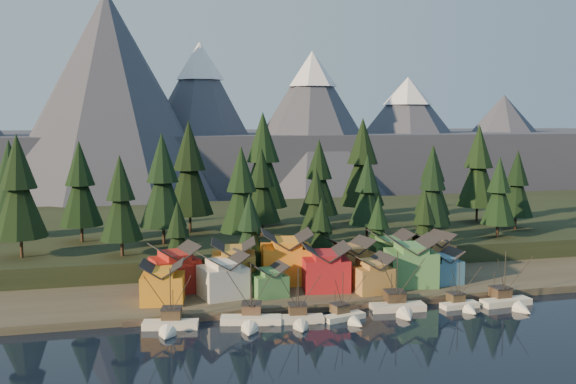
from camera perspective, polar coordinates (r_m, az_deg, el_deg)
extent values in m
plane|color=black|center=(113.66, 6.57, -12.59)|extent=(500.00, 500.00, 0.00)
cube|color=#3A352A|center=(149.97, 1.14, -7.51)|extent=(400.00, 50.00, 1.50)
cube|color=black|center=(197.15, -2.69, -3.44)|extent=(420.00, 100.00, 6.00)
cube|color=#4E4137|center=(128.32, 3.93, -10.08)|extent=(80.00, 4.00, 1.00)
cube|color=#4F5366|center=(343.22, -7.67, 2.79)|extent=(560.00, 160.00, 30.00)
cone|color=#4F5366|center=(280.54, -15.61, 7.91)|extent=(100.00, 100.00, 90.00)
cone|color=#4F5366|center=(300.20, -7.78, 6.27)|extent=(80.00, 80.00, 72.00)
cone|color=white|center=(301.34, -7.86, 11.48)|extent=(22.40, 22.40, 17.28)
cone|color=#4F5366|center=(298.23, 2.13, 5.94)|extent=(84.00, 84.00, 68.00)
cone|color=white|center=(299.07, 2.15, 10.89)|extent=(23.52, 23.52, 16.32)
cone|color=#4F5366|center=(332.57, 10.52, 5.03)|extent=(92.00, 92.00, 58.00)
cone|color=white|center=(332.76, 10.60, 8.83)|extent=(25.76, 25.76, 13.92)
cone|color=#4F5366|center=(368.48, 18.52, 4.32)|extent=(88.00, 88.00, 50.00)
cube|color=silver|center=(118.72, -10.40, -11.63)|extent=(10.26, 5.10, 1.72)
cone|color=silver|center=(113.66, -10.77, -12.47)|extent=(3.83, 3.93, 3.23)
cube|color=black|center=(118.92, -10.39, -11.92)|extent=(10.51, 5.20, 0.38)
cube|color=#463725|center=(119.91, -10.30, -10.60)|extent=(4.01, 3.84, 1.94)
cube|color=#262424|center=(119.60, -10.31, -10.11)|extent=(4.26, 4.10, 0.22)
cylinder|color=black|center=(117.66, -10.42, -8.92)|extent=(0.19, 0.19, 9.68)
cylinder|color=black|center=(121.41, -10.18, -9.64)|extent=(0.15, 0.15, 4.73)
cube|color=white|center=(119.61, -3.30, -11.38)|extent=(11.49, 5.78, 1.74)
cone|color=white|center=(113.88, -3.46, -12.32)|extent=(4.06, 4.43, 3.26)
cube|color=black|center=(119.81, -3.30, -11.68)|extent=(11.76, 5.89, 0.38)
cube|color=brown|center=(121.03, -3.26, -10.33)|extent=(4.15, 3.99, 1.95)
cube|color=#262424|center=(120.72, -3.26, -9.84)|extent=(4.41, 4.25, 0.22)
cylinder|color=black|center=(118.63, -3.30, -8.66)|extent=(0.20, 0.20, 9.77)
cylinder|color=black|center=(122.79, -3.21, -9.34)|extent=(0.15, 0.15, 4.78)
cube|color=beige|center=(119.98, 0.94, -11.33)|extent=(9.52, 4.26, 1.60)
cone|color=beige|center=(115.23, 1.25, -12.10)|extent=(3.41, 3.53, 2.99)
cube|color=black|center=(120.17, 0.94, -11.60)|extent=(9.75, 4.34, 0.35)
cube|color=#433424|center=(121.11, 0.85, -10.39)|extent=(3.58, 3.42, 1.80)
cube|color=#262424|center=(120.82, 0.85, -9.94)|extent=(3.81, 3.64, 0.20)
cylinder|color=black|center=(119.01, 0.92, -8.85)|extent=(0.18, 0.18, 8.98)
cylinder|color=black|center=(122.53, 0.74, -9.51)|extent=(0.14, 0.14, 4.39)
cube|color=silver|center=(121.91, 5.00, -11.08)|extent=(8.47, 4.69, 1.43)
cone|color=silver|center=(118.47, 6.23, -11.63)|extent=(3.31, 3.35, 2.68)
cube|color=black|center=(122.08, 5.00, -11.32)|extent=(8.67, 4.78, 0.31)
cube|color=brown|center=(122.67, 4.62, -10.29)|extent=(3.46, 3.34, 1.61)
cube|color=#262424|center=(122.41, 4.62, -9.89)|extent=(3.68, 3.56, 0.18)
cylinder|color=black|center=(120.96, 4.90, -8.90)|extent=(0.16, 0.16, 8.05)
cylinder|color=black|center=(123.64, 4.19, -9.54)|extent=(0.13, 0.13, 3.94)
cube|color=beige|center=(128.68, 9.72, -10.16)|extent=(10.90, 4.47, 1.83)
cone|color=beige|center=(123.40, 10.57, -10.91)|extent=(3.78, 3.95, 3.43)
cube|color=black|center=(128.87, 9.72, -10.45)|extent=(11.16, 4.56, 0.40)
cube|color=#413222|center=(129.95, 9.47, -9.17)|extent=(3.98, 3.78, 2.06)
cube|color=#262424|center=(129.65, 9.48, -8.69)|extent=(4.23, 4.03, 0.23)
cylinder|color=black|center=(127.68, 9.68, -7.50)|extent=(0.21, 0.21, 10.29)
cylinder|color=black|center=(131.56, 9.19, -8.25)|extent=(0.16, 0.16, 5.03)
cube|color=white|center=(133.03, 15.01, -9.77)|extent=(7.83, 3.30, 1.43)
cone|color=white|center=(129.73, 16.05, -10.23)|extent=(2.89, 2.82, 2.68)
cube|color=black|center=(133.18, 15.00, -9.99)|extent=(8.01, 3.36, 0.31)
cube|color=#473A26|center=(133.77, 14.69, -9.05)|extent=(3.07, 2.91, 1.61)
cube|color=#262424|center=(133.54, 14.70, -8.69)|extent=(3.26, 3.10, 0.18)
cylinder|color=black|center=(132.18, 14.96, -7.77)|extent=(0.16, 0.16, 8.04)
cylinder|color=black|center=(134.72, 14.33, -8.38)|extent=(0.13, 0.13, 3.93)
cube|color=silver|center=(137.56, 18.80, -9.33)|extent=(10.53, 3.97, 1.73)
cone|color=silver|center=(133.28, 20.28, -9.90)|extent=(3.48, 3.75, 3.24)
cube|color=black|center=(137.74, 18.79, -9.59)|extent=(10.78, 4.04, 0.38)
cube|color=#453424|center=(138.58, 18.35, -8.48)|extent=(3.68, 3.48, 1.94)
cube|color=#262424|center=(138.31, 18.37, -8.05)|extent=(3.91, 3.71, 0.22)
cylinder|color=black|center=(136.64, 18.73, -6.98)|extent=(0.19, 0.19, 9.71)
cylinder|color=black|center=(139.87, 17.85, -7.68)|extent=(0.15, 0.15, 4.75)
cube|color=orange|center=(128.35, -11.07, -8.43)|extent=(9.05, 8.21, 5.56)
cube|color=orange|center=(127.54, -11.10, -6.98)|extent=(5.44, 7.52, 1.14)
cube|color=silver|center=(130.55, -5.81, -7.94)|extent=(10.13, 9.42, 6.21)
cube|color=silver|center=(129.68, -5.83, -6.36)|extent=(6.33, 8.38, 1.21)
cube|color=#427A44|center=(131.01, -1.70, -8.26)|extent=(7.28, 6.89, 4.41)
cube|color=#427A44|center=(130.35, -1.71, -7.13)|extent=(4.31, 6.43, 0.93)
cube|color=maroon|center=(135.65, 3.34, -7.27)|extent=(10.45, 9.51, 6.62)
cube|color=maroon|center=(134.76, 3.35, -5.64)|extent=(6.25, 8.76, 1.32)
cube|color=#A87A3B|center=(135.14, 7.42, -7.66)|extent=(7.85, 7.85, 5.29)
cube|color=#A87A3B|center=(134.40, 7.44, -6.36)|extent=(4.52, 7.49, 1.04)
cube|color=#478448|center=(141.44, 10.86, -6.64)|extent=(11.27, 9.96, 7.42)
cube|color=#478448|center=(140.51, 10.89, -4.89)|extent=(6.77, 9.08, 1.42)
cube|color=teal|center=(144.75, 13.52, -6.88)|extent=(7.84, 7.01, 5.04)
cube|color=teal|center=(144.08, 13.56, -5.71)|extent=(4.54, 6.60, 1.03)
cube|color=#A52119|center=(135.97, -10.01, -7.25)|extent=(10.66, 9.93, 6.98)
cube|color=#A52119|center=(135.05, -10.05, -5.56)|extent=(6.70, 8.79, 1.26)
cube|color=#B07F2D|center=(137.00, -4.86, -6.98)|extent=(10.30, 9.83, 7.37)
cube|color=#B07F2D|center=(136.06, -4.88, -5.22)|extent=(6.24, 9.02, 1.28)
cube|color=orange|center=(140.96, -0.13, -6.43)|extent=(11.88, 10.52, 8.03)
cube|color=orange|center=(139.97, -0.13, -4.54)|extent=(7.09, 9.66, 1.51)
cube|color=#9D6B37|center=(144.44, 5.56, -6.50)|extent=(9.99, 8.68, 6.30)
cube|color=#9D6B37|center=(143.64, 5.58, -5.04)|extent=(6.00, 7.90, 1.25)
cube|color=#3B6D3C|center=(150.38, 9.04, -5.88)|extent=(9.73, 8.82, 7.04)
cube|color=#3B6D3C|center=(149.55, 9.06, -4.33)|extent=(5.66, 8.30, 1.27)
cube|color=#A06A38|center=(152.10, 12.52, -5.84)|extent=(9.93, 9.51, 6.91)
cube|color=#A06A38|center=(151.29, 12.56, -4.35)|extent=(6.15, 8.59, 1.20)
cylinder|color=#332319|center=(156.85, -22.61, -4.52)|extent=(0.70, 0.70, 4.90)
cone|color=black|center=(155.25, -22.78, -0.66)|extent=(11.99, 11.99, 16.89)
cone|color=black|center=(154.47, -22.92, 2.55)|extent=(8.17, 8.17, 12.26)
cylinder|color=#332319|center=(171.22, -17.84, -3.49)|extent=(0.70, 0.70, 4.53)
cone|color=black|center=(169.84, -17.96, -0.23)|extent=(11.08, 11.08, 15.62)
cone|color=black|center=(169.12, -18.05, 2.49)|extent=(7.56, 7.56, 11.34)
cylinder|color=#332319|center=(151.20, -14.53, -4.78)|extent=(0.70, 0.70, 4.06)
cone|color=black|center=(149.75, -14.62, -1.47)|extent=(9.93, 9.93, 14.00)
cone|color=black|center=(148.94, -14.70, 1.28)|extent=(6.77, 6.77, 10.16)
cylinder|color=#332319|center=(163.12, -10.99, -3.72)|extent=(0.70, 0.70, 4.88)
cone|color=black|center=(161.59, -11.07, -0.03)|extent=(11.92, 11.92, 16.80)
cone|color=black|center=(160.85, -11.14, 3.04)|extent=(8.13, 8.13, 12.20)
cylinder|color=#332319|center=(178.40, -8.69, -2.71)|extent=(0.70, 0.70, 5.40)
cone|color=black|center=(176.90, -8.75, 1.03)|extent=(13.20, 13.20, 18.60)
cone|color=black|center=(176.25, -8.81, 4.14)|extent=(9.00, 9.00, 13.50)
cylinder|color=#332319|center=(155.37, -4.12, -4.23)|extent=(0.70, 0.70, 4.34)
cone|color=black|center=(153.89, -4.15, -0.78)|extent=(10.62, 10.62, 14.96)
cone|color=black|center=(153.09, -4.17, 2.08)|extent=(7.24, 7.24, 10.86)
cylinder|color=#332319|center=(171.36, -2.35, -3.23)|extent=(0.70, 0.70, 4.16)
cone|color=black|center=(170.06, -2.37, -0.24)|extent=(10.16, 10.16, 14.32)
cone|color=black|center=(169.34, -2.38, 2.24)|extent=(6.93, 6.93, 10.40)
cylinder|color=#332319|center=(157.60, 2.49, -4.24)|extent=(0.70, 0.70, 3.39)
cone|color=black|center=(156.40, 2.50, -1.60)|extent=(8.28, 8.28, 11.66)
cone|color=black|center=(155.66, 2.51, 0.59)|extent=(5.64, 5.64, 8.46)
cylinder|color=#332319|center=(182.42, 2.75, -2.59)|extent=(0.70, 0.70, 4.48)
cone|color=black|center=(181.13, 2.76, 0.44)|extent=(10.94, 10.94, 15.42)
cone|color=black|center=(180.46, 2.78, 2.96)|extent=(7.46, 7.46, 11.19)
cylinder|color=#332319|center=(169.19, 7.02, -3.46)|extent=(0.70, 0.70, 3.86)
cone|color=black|center=(167.94, 7.06, -0.65)|extent=(9.44, 9.44, 13.30)
cone|color=black|center=(167.23, 7.09, 1.69)|extent=(6.43, 6.43, 9.65)
cylinder|color=#332319|center=(194.93, 6.57, -1.88)|extent=(0.70, 0.70, 5.53)
cone|color=black|center=(193.54, 6.62, 1.64)|extent=(13.52, 13.52, 19.06)
cone|color=black|center=(192.96, 6.66, 4.55)|extent=(9.22, 9.22, 13.83)
cylinder|color=#332319|center=(171.10, 12.64, -3.42)|extent=(0.70, 0.70, 4.05)
cone|color=black|center=(169.82, 12.71, -0.51)|extent=(9.90, 9.90, 13.95)
cone|color=black|center=(169.11, 12.77, 1.92)|extent=(6.75, 6.75, 10.12)
cylinder|color=#332319|center=(188.74, 12.63, -2.47)|extent=(0.70, 0.70, 4.21)
cone|color=black|center=(187.55, 12.70, 0.28)|extent=(10.28, 10.28, 14.49)
cone|color=black|center=(186.90, 12.76, 2.56)|extent=(7.01, 7.01, 10.51)
cylinder|color=#332319|center=(178.20, 18.11, -3.24)|extent=(0.70, 0.70, 3.76)
cone|color=black|center=(177.04, 18.21, -0.64)|extent=(9.19, 9.19, 12.95)
cone|color=black|center=(176.37, 18.28, 1.51)|extent=(6.27, 6.27, 9.40)
cylinder|color=#332319|center=(202.44, 16.43, -1.84)|extent=(0.70, 0.70, 5.17)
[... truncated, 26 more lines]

